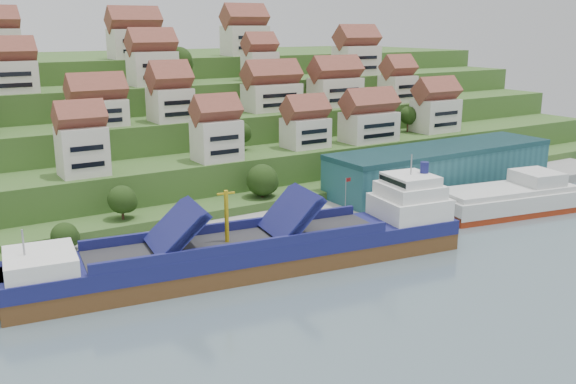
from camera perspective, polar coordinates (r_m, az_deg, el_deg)
ground at (r=115.21m, az=0.92°, el=-5.79°), size 300.00×300.00×0.00m
quay at (r=137.43m, az=4.49°, el=-1.95°), size 180.00×14.00×2.20m
hillside at (r=204.85m, az=-15.19°, el=5.83°), size 260.00×128.00×31.00m
hillside_village at (r=163.63m, az=-10.04°, el=8.87°), size 155.51×60.68×28.96m
hillside_trees at (r=142.29m, az=-11.62°, el=4.23°), size 142.78×62.38×31.92m
warehouse at (r=157.99m, az=13.46°, el=2.17°), size 60.00×15.00×10.00m
flagpole at (r=130.94m, az=5.18°, el=-0.17°), size 1.28×0.16×8.00m
cargo_ship at (r=108.94m, az=-2.33°, el=-5.20°), size 78.38×22.52×17.17m
second_ship at (r=149.29m, az=19.02°, el=-0.67°), size 34.18×17.58×9.45m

